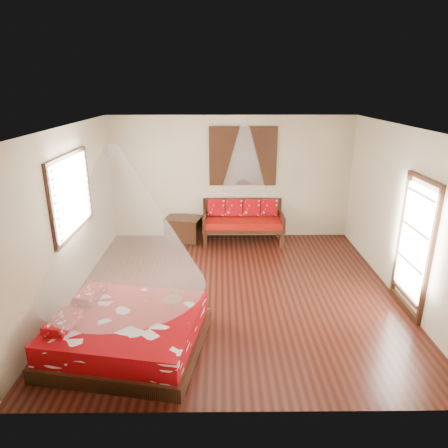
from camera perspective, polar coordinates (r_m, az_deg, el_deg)
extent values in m
cube|color=black|center=(7.10, 1.53, -9.57)|extent=(5.50, 5.50, 0.02)
cube|color=silver|center=(6.26, 1.76, 13.70)|extent=(5.50, 5.50, 0.02)
cube|color=#BCB08A|center=(7.00, -21.56, 1.16)|extent=(0.02, 5.50, 2.80)
cube|color=#BCB08A|center=(7.20, 24.18, 1.26)|extent=(0.02, 5.50, 2.80)
cube|color=#BCB08A|center=(9.21, 1.00, 6.60)|extent=(5.50, 0.02, 2.80)
cube|color=#BCB08A|center=(4.01, 3.10, -10.89)|extent=(5.50, 0.02, 2.80)
cube|color=black|center=(5.82, -13.42, -16.04)|extent=(2.22, 2.07, 0.20)
cube|color=#8C0409|center=(5.68, -13.62, -13.98)|extent=(2.10, 1.95, 0.30)
cube|color=#8C0409|center=(5.59, -22.09, -12.93)|extent=(0.36, 0.55, 0.13)
cube|color=#8C0409|center=(6.14, -18.59, -9.49)|extent=(0.36, 0.55, 0.13)
cube|color=black|center=(8.79, -2.73, -2.17)|extent=(0.08, 0.08, 0.42)
cube|color=black|center=(8.89, 8.31, -2.11)|extent=(0.08, 0.08, 0.42)
cube|color=black|center=(9.43, -2.58, -0.64)|extent=(0.08, 0.08, 0.42)
cube|color=black|center=(9.52, 7.70, -0.60)|extent=(0.08, 0.08, 0.42)
cube|color=black|center=(9.06, 2.72, -0.35)|extent=(1.82, 0.81, 0.08)
cube|color=#7D0704|center=(9.02, 2.73, 0.31)|extent=(1.76, 0.75, 0.14)
cube|color=black|center=(9.31, 2.62, 2.08)|extent=(1.82, 0.06, 0.55)
cube|color=black|center=(9.00, -2.81, 0.59)|extent=(0.06, 0.81, 0.30)
cube|color=black|center=(9.10, 8.21, 0.62)|extent=(0.06, 0.81, 0.30)
cube|color=#8C0409|center=(9.16, -1.13, 2.34)|extent=(0.38, 0.20, 0.40)
cube|color=#8C0409|center=(9.16, 1.40, 2.35)|extent=(0.38, 0.20, 0.40)
cube|color=#8C0409|center=(9.19, 3.93, 2.35)|extent=(0.38, 0.20, 0.40)
cube|color=#8C0409|center=(9.23, 6.44, 2.35)|extent=(0.38, 0.20, 0.40)
cube|color=black|center=(9.27, -5.78, -0.82)|extent=(0.87, 0.71, 0.50)
cube|color=black|center=(9.18, -5.83, 0.79)|extent=(0.92, 0.76, 0.05)
cube|color=black|center=(9.08, 2.72, 9.62)|extent=(1.52, 0.06, 1.32)
cube|color=black|center=(9.07, 2.72, 9.61)|extent=(1.35, 0.04, 1.10)
cube|color=black|center=(7.09, -21.00, 3.97)|extent=(0.08, 1.74, 1.34)
cube|color=silver|center=(7.08, -20.70, 3.98)|extent=(0.04, 1.54, 1.10)
cube|color=black|center=(6.78, 25.48, -3.12)|extent=(0.08, 1.02, 2.16)
cube|color=white|center=(6.74, 25.45, -2.34)|extent=(0.03, 0.82, 1.70)
cylinder|color=brown|center=(5.83, -7.36, -10.72)|extent=(0.28, 0.28, 0.03)
cone|color=white|center=(5.04, -14.94, 0.50)|extent=(2.12, 2.12, 1.80)
cone|color=white|center=(8.60, 2.90, 9.75)|extent=(0.96, 0.96, 1.50)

